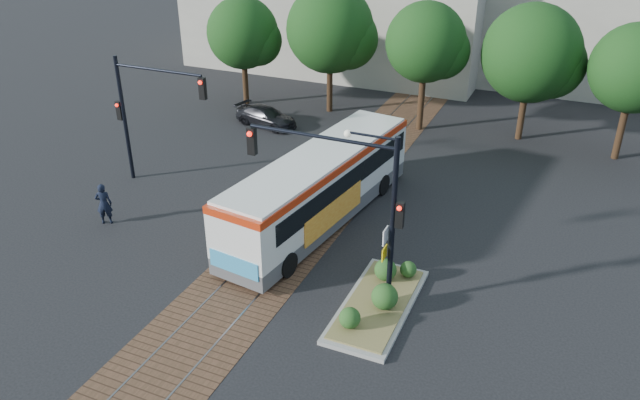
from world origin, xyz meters
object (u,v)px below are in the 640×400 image
(traffic_island, at_px, (379,298))
(signal_pole_left, at_px, (142,105))
(city_bus, at_px, (321,184))
(signal_pole_main, at_px, (357,191))
(officer, at_px, (104,204))
(parked_car, at_px, (266,117))

(traffic_island, relative_size, signal_pole_left, 0.87)
(city_bus, distance_m, traffic_island, 6.45)
(city_bus, xyz_separation_m, signal_pole_main, (3.26, -4.58, 2.43))
(officer, height_order, parked_car, officer)
(officer, relative_size, parked_car, 0.47)
(parked_car, bearing_deg, officer, -171.17)
(traffic_island, bearing_deg, signal_pole_left, 159.64)
(signal_pole_left, bearing_deg, signal_pole_main, -21.45)
(signal_pole_main, xyz_separation_m, signal_pole_left, (-12.23, 4.80, -0.29))
(signal_pole_main, distance_m, signal_pole_left, 13.14)
(signal_pole_left, bearing_deg, city_bus, -1.45)
(city_bus, xyz_separation_m, signal_pole_left, (-8.97, 0.23, 2.14))
(city_bus, xyz_separation_m, officer, (-8.22, -3.85, -0.81))
(city_bus, height_order, signal_pole_main, signal_pole_main)
(traffic_island, relative_size, parked_car, 1.34)
(city_bus, bearing_deg, traffic_island, -40.08)
(signal_pole_main, distance_m, officer, 11.96)
(city_bus, distance_m, signal_pole_left, 9.22)
(signal_pole_main, bearing_deg, officer, 176.38)
(traffic_island, bearing_deg, city_bus, 132.13)
(city_bus, distance_m, parked_car, 11.89)
(traffic_island, distance_m, officer, 12.49)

